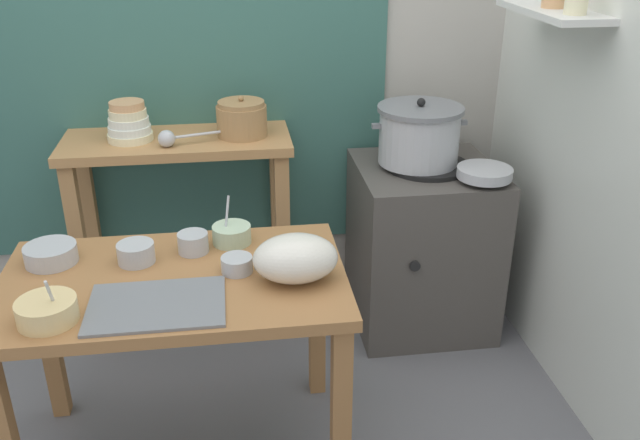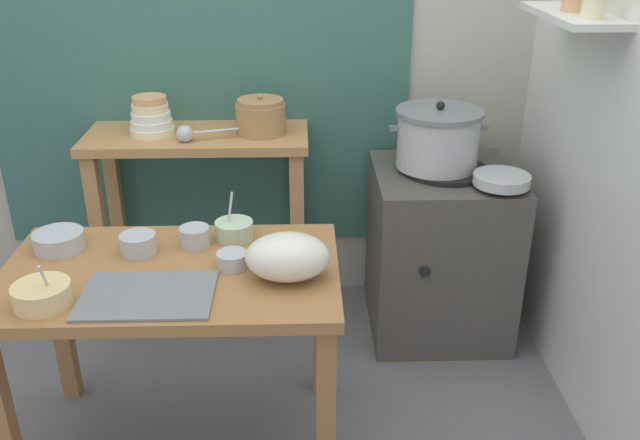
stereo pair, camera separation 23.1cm
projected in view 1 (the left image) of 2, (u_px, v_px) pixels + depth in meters
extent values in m
plane|color=slate|center=(225.00, 437.00, 2.52)|extent=(9.00, 9.00, 0.00)
cube|color=#B2ADA3|center=(227.00, 29.00, 2.97)|extent=(4.40, 0.10, 2.60)
cube|color=#38665B|center=(167.00, 21.00, 2.87)|extent=(1.90, 0.02, 2.10)
cube|color=silver|center=(613.00, 64.00, 2.33)|extent=(0.10, 3.20, 2.60)
cube|color=silver|center=(552.00, 11.00, 2.43)|extent=(0.20, 0.56, 0.02)
cylinder|color=beige|center=(577.00, 0.00, 2.25)|extent=(0.08, 0.08, 0.09)
cube|color=#9E6B3D|center=(173.00, 283.00, 2.17)|extent=(1.10, 0.66, 0.04)
cube|color=#9E6B3D|center=(341.00, 416.00, 2.13)|extent=(0.06, 0.06, 0.68)
cube|color=#9E6B3D|center=(49.00, 339.00, 2.51)|extent=(0.06, 0.06, 0.68)
cube|color=#9E6B3D|center=(317.00, 318.00, 2.63)|extent=(0.06, 0.06, 0.68)
cube|color=#B27F4C|center=(177.00, 143.00, 2.88)|extent=(0.96, 0.40, 0.04)
cube|color=#B27F4C|center=(81.00, 259.00, 2.88)|extent=(0.06, 0.06, 0.86)
cube|color=#B27F4C|center=(283.00, 247.00, 2.99)|extent=(0.06, 0.06, 0.86)
cube|color=#B27F4C|center=(93.00, 229.00, 3.15)|extent=(0.06, 0.06, 0.86)
cube|color=#B27F4C|center=(278.00, 218.00, 3.26)|extent=(0.06, 0.06, 0.86)
cube|color=#4C4742|center=(422.00, 246.00, 3.11)|extent=(0.60, 0.60, 0.76)
cylinder|color=black|center=(427.00, 165.00, 2.94)|extent=(0.36, 0.36, 0.02)
cylinder|color=black|center=(415.00, 266.00, 2.79)|extent=(0.04, 0.02, 0.04)
cylinder|color=#B7BABF|center=(419.00, 137.00, 2.90)|extent=(0.34, 0.34, 0.23)
cylinder|color=slate|center=(421.00, 109.00, 2.85)|extent=(0.37, 0.37, 0.02)
sphere|color=black|center=(421.00, 102.00, 2.84)|extent=(0.04, 0.04, 0.04)
cube|color=slate|center=(376.00, 126.00, 2.85)|extent=(0.04, 0.02, 0.02)
cube|color=slate|center=(463.00, 122.00, 2.90)|extent=(0.04, 0.02, 0.02)
cylinder|color=#A37A4C|center=(242.00, 121.00, 2.88)|extent=(0.21, 0.21, 0.13)
cylinder|color=#A37A4C|center=(241.00, 104.00, 2.85)|extent=(0.20, 0.20, 0.02)
sphere|color=#A37A4C|center=(241.00, 98.00, 2.84)|extent=(0.02, 0.02, 0.02)
cylinder|color=beige|center=(131.00, 136.00, 2.84)|extent=(0.19, 0.19, 0.03)
cylinder|color=silver|center=(130.00, 129.00, 2.83)|extent=(0.18, 0.18, 0.03)
cylinder|color=silver|center=(129.00, 121.00, 2.81)|extent=(0.16, 0.16, 0.03)
cylinder|color=beige|center=(128.00, 113.00, 2.80)|extent=(0.15, 0.15, 0.04)
cylinder|color=tan|center=(127.00, 105.00, 2.78)|extent=(0.14, 0.14, 0.03)
sphere|color=#B7BABF|center=(167.00, 139.00, 2.75)|extent=(0.07, 0.07, 0.07)
cylinder|color=#B7BABF|center=(203.00, 134.00, 2.81)|extent=(0.22, 0.08, 0.01)
cube|color=slate|center=(157.00, 305.00, 2.00)|extent=(0.40, 0.28, 0.01)
ellipsoid|color=silver|center=(295.00, 258.00, 2.12)|extent=(0.27, 0.20, 0.15)
cylinder|color=#B7BABF|center=(485.00, 173.00, 2.78)|extent=(0.23, 0.23, 0.04)
cylinder|color=#B7BABF|center=(136.00, 253.00, 2.24)|extent=(0.12, 0.12, 0.07)
cylinder|color=maroon|center=(135.00, 245.00, 2.23)|extent=(0.10, 0.10, 0.01)
cylinder|color=#B7D1AD|center=(232.00, 234.00, 2.37)|extent=(0.13, 0.13, 0.06)
cylinder|color=#BFB28C|center=(231.00, 228.00, 2.36)|extent=(0.11, 0.11, 0.01)
cylinder|color=#B7BABF|center=(226.00, 220.00, 2.35)|extent=(0.04, 0.06, 0.16)
cylinder|color=#B7BABF|center=(51.00, 254.00, 2.24)|extent=(0.17, 0.17, 0.06)
cylinder|color=beige|center=(50.00, 247.00, 2.23)|extent=(0.14, 0.14, 0.01)
cylinder|color=#E5C684|center=(47.00, 311.00, 1.92)|extent=(0.17, 0.17, 0.07)
cylinder|color=maroon|center=(45.00, 303.00, 1.91)|extent=(0.14, 0.14, 0.01)
cylinder|color=#B7BABF|center=(52.00, 299.00, 1.90)|extent=(0.02, 0.06, 0.14)
cylinder|color=#B7BABF|center=(193.00, 243.00, 2.30)|extent=(0.10, 0.10, 0.07)
cylinder|color=maroon|center=(192.00, 235.00, 2.29)|extent=(0.09, 0.09, 0.01)
cylinder|color=#B7BABF|center=(237.00, 264.00, 2.18)|extent=(0.10, 0.10, 0.05)
cylinder|color=maroon|center=(237.00, 259.00, 2.17)|extent=(0.09, 0.09, 0.01)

